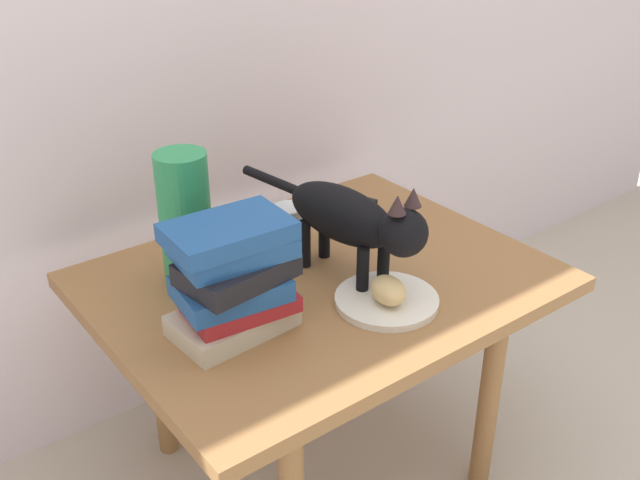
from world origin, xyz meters
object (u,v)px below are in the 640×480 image
Objects in this scene: cat at (353,219)px; tv_remote at (354,213)px; book_stack at (233,278)px; bread_roll at (388,290)px; green_vase at (186,220)px; side_table at (320,300)px; candle_jar at (289,227)px; plate at (387,300)px.

cat reaches higher than tv_remote.
book_stack is at bearing -177.47° from cat.
green_vase is at bearing 128.46° from bread_roll.
side_table is at bearing 129.55° from cat.
cat is 0.22m from candle_jar.
plate is 0.41× the size of cat.
book_stack is (-0.23, -0.06, 0.16)m from side_table.
cat is 5.61× the size of candle_jar.
green_vase is at bearing 148.12° from side_table.
tv_remote is (0.23, 0.17, 0.07)m from side_table.
plate is at bearing -140.69° from tv_remote.
side_table is 0.29m from tv_remote.
bread_roll is 0.32m from candle_jar.
book_stack is at bearing 160.24° from plate.
candle_jar is 0.19m from tv_remote.
book_stack is 0.35m from candle_jar.
book_stack reaches higher than tv_remote.
bread_roll is 0.94× the size of candle_jar.
candle_jar reaches higher than bread_roll.
book_stack reaches higher than side_table.
candle_jar is (-0.01, 0.20, -0.09)m from cat.
bread_roll is 0.40m from green_vase.
plate is 0.90× the size of book_stack.
candle_jar is at bearing 4.20° from green_vase.
tv_remote reaches higher than plate.
green_vase reaches higher than tv_remote.
green_vase reaches higher than candle_jar.
side_table is 0.20m from cat.
cat is 0.32m from green_vase.
cat is (0.04, -0.05, 0.19)m from side_table.
candle_jar is (0.25, 0.02, -0.10)m from green_vase.
bread_roll is 0.15m from cat.
tv_remote is (0.46, 0.23, -0.10)m from book_stack.
plate is at bearing 53.79° from bread_roll.
bread_roll is at bearing -140.95° from tv_remote.
candle_jar is at bearing 163.66° from tv_remote.
green_vase is (-0.24, 0.31, 0.10)m from bread_roll.
bread_roll is 0.29m from book_stack.
tv_remote is (0.18, 0.22, -0.12)m from cat.
green_vase reaches higher than plate.
candle_jar is at bearing 90.56° from plate.
side_table is at bearing -31.88° from green_vase.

